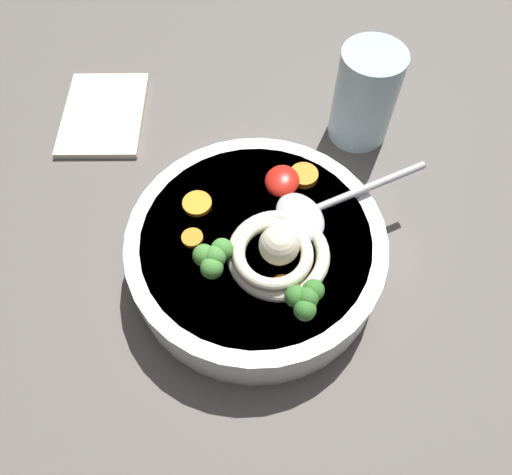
% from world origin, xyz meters
% --- Properties ---
extents(table_slab, '(1.24, 1.24, 0.03)m').
position_xyz_m(table_slab, '(0.00, 0.00, 0.01)').
color(table_slab, '#5B5651').
rests_on(table_slab, ground).
extents(soup_bowl, '(0.26, 0.26, 0.06)m').
position_xyz_m(soup_bowl, '(0.01, -0.04, 0.06)').
color(soup_bowl, white).
rests_on(soup_bowl, table_slab).
extents(noodle_pile, '(0.11, 0.11, 0.04)m').
position_xyz_m(noodle_pile, '(0.03, -0.01, 0.10)').
color(noodle_pile, beige).
rests_on(noodle_pile, soup_bowl).
extents(soup_spoon, '(0.14, 0.15, 0.02)m').
position_xyz_m(soup_spoon, '(-0.02, 0.01, 0.09)').
color(soup_spoon, '#B7B7BC').
rests_on(soup_spoon, soup_bowl).
extents(chili_sauce_dollop, '(0.04, 0.04, 0.02)m').
position_xyz_m(chili_sauce_dollop, '(-0.05, -0.03, 0.09)').
color(chili_sauce_dollop, red).
rests_on(chili_sauce_dollop, soup_bowl).
extents(broccoli_floret_front, '(0.04, 0.04, 0.03)m').
position_xyz_m(broccoli_floret_front, '(0.05, -0.07, 0.10)').
color(broccoli_floret_front, '#7A9E60').
rests_on(broccoli_floret_front, soup_bowl).
extents(broccoli_floret_rear, '(0.04, 0.03, 0.03)m').
position_xyz_m(broccoli_floret_rear, '(0.07, 0.02, 0.10)').
color(broccoli_floret_rear, '#7A9E60').
rests_on(broccoli_floret_rear, soup_bowl).
extents(carrot_slice_extra_a, '(0.03, 0.03, 0.00)m').
position_xyz_m(carrot_slice_extra_a, '(-0.01, -0.10, 0.09)').
color(carrot_slice_extra_a, orange).
rests_on(carrot_slice_extra_a, soup_bowl).
extents(carrot_slice_extra_b, '(0.02, 0.02, 0.00)m').
position_xyz_m(carrot_slice_extra_b, '(0.03, -0.10, 0.09)').
color(carrot_slice_extra_b, orange).
rests_on(carrot_slice_extra_b, soup_bowl).
extents(carrot_slice_far, '(0.03, 0.03, 0.01)m').
position_xyz_m(carrot_slice_far, '(-0.07, -0.01, 0.09)').
color(carrot_slice_far, orange).
rests_on(carrot_slice_far, soup_bowl).
extents(carrot_slice_beside_chili, '(0.03, 0.03, 0.00)m').
position_xyz_m(carrot_slice_beside_chili, '(0.06, 0.00, 0.09)').
color(carrot_slice_beside_chili, orange).
rests_on(carrot_slice_beside_chili, soup_bowl).
extents(drinking_glass, '(0.07, 0.07, 0.12)m').
position_xyz_m(drinking_glass, '(-0.20, 0.04, 0.09)').
color(drinking_glass, silver).
rests_on(drinking_glass, table_slab).
extents(folded_napkin, '(0.16, 0.13, 0.01)m').
position_xyz_m(folded_napkin, '(-0.15, -0.28, 0.03)').
color(folded_napkin, beige).
rests_on(folded_napkin, table_slab).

